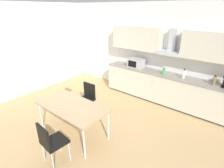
% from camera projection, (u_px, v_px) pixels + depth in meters
% --- Properties ---
extents(ground_plane, '(8.78, 8.26, 0.02)m').
position_uv_depth(ground_plane, '(85.00, 130.00, 4.17)').
color(ground_plane, tan).
extents(wall_back, '(7.02, 0.10, 2.85)m').
position_uv_depth(wall_back, '(146.00, 50.00, 5.60)').
color(wall_back, white).
rests_on(wall_back, ground_plane).
extents(wall_left, '(0.10, 6.61, 2.85)m').
position_uv_depth(wall_left, '(14.00, 53.00, 5.30)').
color(wall_left, white).
rests_on(wall_left, ground_plane).
extents(kitchen_counter, '(3.84, 0.62, 0.91)m').
position_uv_depth(kitchen_counter, '(164.00, 88.00, 5.25)').
color(kitchen_counter, '#333333').
rests_on(kitchen_counter, ground_plane).
extents(backsplash_tile, '(3.82, 0.02, 0.53)m').
position_uv_depth(backsplash_tile, '(171.00, 63.00, 5.16)').
color(backsplash_tile, silver).
rests_on(backsplash_tile, kitchen_counter).
extents(upper_wall_cabinets, '(3.82, 0.40, 0.70)m').
position_uv_depth(upper_wall_cabinets, '(171.00, 42.00, 4.80)').
color(upper_wall_cabinets, beige).
extents(microwave, '(0.48, 0.35, 0.28)m').
position_uv_depth(microwave, '(136.00, 63.00, 5.59)').
color(microwave, '#ADADB2').
rests_on(microwave, kitchen_counter).
extents(bottle_green, '(0.08, 0.08, 0.19)m').
position_uv_depth(bottle_green, '(164.00, 71.00, 5.03)').
color(bottle_green, green).
rests_on(bottle_green, kitchen_counter).
extents(bottle_white, '(0.07, 0.07, 0.27)m').
position_uv_depth(bottle_white, '(184.00, 74.00, 4.72)').
color(bottle_white, white).
rests_on(bottle_white, kitchen_counter).
extents(bottle_brown, '(0.07, 0.07, 0.27)m').
position_uv_depth(bottle_brown, '(214.00, 81.00, 4.29)').
color(bottle_brown, brown).
rests_on(bottle_brown, kitchen_counter).
extents(dining_table, '(1.58, 0.82, 0.75)m').
position_uv_depth(dining_table, '(72.00, 107.00, 3.77)').
color(dining_table, tan).
rests_on(dining_table, ground_plane).
extents(chair_far_left, '(0.42, 0.42, 0.87)m').
position_uv_depth(chair_far_left, '(87.00, 96.00, 4.60)').
color(chair_far_left, black).
rests_on(chair_far_left, ground_plane).
extents(chair_near_right, '(0.43, 0.43, 0.87)m').
position_uv_depth(chair_near_right, '(50.00, 140.00, 3.07)').
color(chair_near_right, black).
rests_on(chair_near_right, ground_plane).
extents(pendant_lamp, '(0.32, 0.32, 0.22)m').
position_uv_depth(pendant_lamp, '(66.00, 54.00, 3.29)').
color(pendant_lamp, silver).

